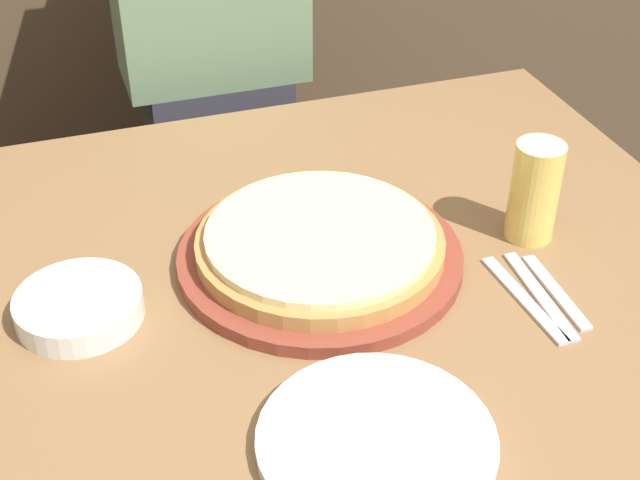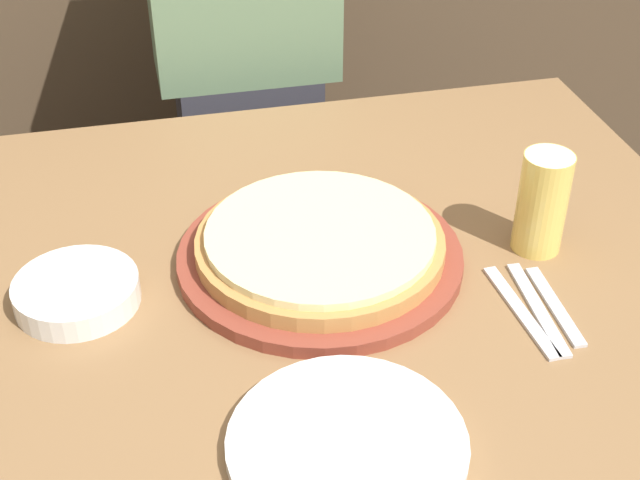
# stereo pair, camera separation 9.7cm
# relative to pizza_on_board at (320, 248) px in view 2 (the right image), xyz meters

# --- Properties ---
(dining_table) EXTENTS (1.27, 1.06, 0.76)m
(dining_table) POSITION_rel_pizza_on_board_xyz_m (-0.03, -0.03, -0.41)
(dining_table) COLOR olive
(dining_table) RESTS_ON ground_plane
(pizza_on_board) EXTENTS (0.41, 0.41, 0.06)m
(pizza_on_board) POSITION_rel_pizza_on_board_xyz_m (0.00, 0.00, 0.00)
(pizza_on_board) COLOR brown
(pizza_on_board) RESTS_ON dining_table
(beer_glass) EXTENTS (0.07, 0.07, 0.15)m
(beer_glass) POSITION_rel_pizza_on_board_xyz_m (0.32, -0.04, 0.06)
(beer_glass) COLOR #E5C65B
(beer_glass) RESTS_ON dining_table
(dinner_plate) EXTENTS (0.27, 0.27, 0.02)m
(dinner_plate) POSITION_rel_pizza_on_board_xyz_m (-0.05, -0.35, -0.02)
(dinner_plate) COLOR silver
(dinner_plate) RESTS_ON dining_table
(side_bowl) EXTENTS (0.17, 0.17, 0.04)m
(side_bowl) POSITION_rel_pizza_on_board_xyz_m (-0.34, -0.01, -0.01)
(side_bowl) COLOR silver
(side_bowl) RESTS_ON dining_table
(fork) EXTENTS (0.03, 0.20, 0.00)m
(fork) POSITION_rel_pizza_on_board_xyz_m (0.24, -0.17, -0.02)
(fork) COLOR silver
(fork) RESTS_ON dining_table
(dinner_knife) EXTENTS (0.03, 0.20, 0.00)m
(dinner_knife) POSITION_rel_pizza_on_board_xyz_m (0.26, -0.17, -0.02)
(dinner_knife) COLOR silver
(dinner_knife) RESTS_ON dining_table
(spoon) EXTENTS (0.02, 0.17, 0.00)m
(spoon) POSITION_rel_pizza_on_board_xyz_m (0.29, -0.17, -0.02)
(spoon) COLOR silver
(spoon) RESTS_ON dining_table
(diner_person) EXTENTS (0.37, 0.20, 1.34)m
(diner_person) POSITION_rel_pizza_on_board_xyz_m (0.01, 0.71, -0.13)
(diner_person) COLOR #33333D
(diner_person) RESTS_ON ground_plane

